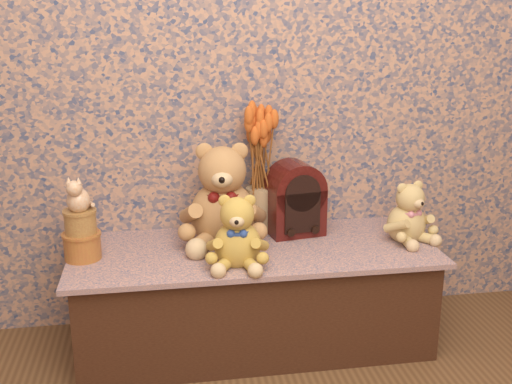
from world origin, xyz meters
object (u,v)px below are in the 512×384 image
teddy_medium (237,227)px  teddy_large (223,189)px  teddy_small (407,209)px  ceramic_vase (259,209)px  cat_figurine (78,193)px  biscuit_tin_lower (82,246)px  cathedral_radio (295,198)px

teddy_medium → teddy_large: bearing=105.0°
teddy_medium → teddy_small: 0.71m
teddy_large → ceramic_vase: size_ratio=2.32×
ceramic_vase → cat_figurine: cat_figurine is taller
teddy_medium → cat_figurine: 0.59m
teddy_medium → biscuit_tin_lower: 0.59m
teddy_medium → cat_figurine: cat_figurine is taller
teddy_small → biscuit_tin_lower: bearing=160.5°
teddy_large → cathedral_radio: (0.30, 0.04, -0.06)m
teddy_small → cat_figurine: 1.27m
cat_figurine → biscuit_tin_lower: bearing=0.0°
teddy_small → biscuit_tin_lower: size_ratio=1.93×
cathedral_radio → biscuit_tin_lower: cathedral_radio is taller
teddy_medium → biscuit_tin_lower: teddy_medium is taller
cathedral_radio → teddy_large: bearing=178.4°
teddy_small → cathedral_radio: (-0.42, 0.15, 0.02)m
teddy_small → cathedral_radio: 0.45m
teddy_large → teddy_medium: (0.03, -0.24, -0.07)m
teddy_large → cathedral_radio: 0.31m
cat_figurine → ceramic_vase: bearing=28.0°
teddy_large → biscuit_tin_lower: size_ratio=3.19×
ceramic_vase → teddy_large: bearing=-149.9°
teddy_small → cathedral_radio: cathedral_radio is taller
teddy_small → ceramic_vase: bearing=141.1°
cat_figurine → teddy_medium: bearing=-1.6°
teddy_large → ceramic_vase: bearing=36.9°
teddy_small → ceramic_vase: 0.60m
teddy_medium → ceramic_vase: teddy_medium is taller
ceramic_vase → biscuit_tin_lower: 0.73m
cathedral_radio → ceramic_vase: cathedral_radio is taller
teddy_medium → biscuit_tin_lower: size_ratio=2.10×
biscuit_tin_lower → teddy_large: bearing=10.9°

